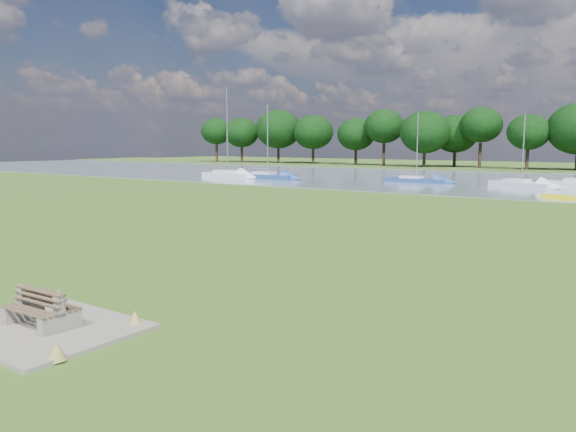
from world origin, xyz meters
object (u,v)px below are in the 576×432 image
Objects in this scene: bench_pair at (41,309)px; sailboat_3 at (416,179)px; sailboat_5 at (227,173)px; kayak at (564,197)px; sailboat_7 at (521,182)px; sailboat_0 at (267,175)px.

sailboat_3 reaches higher than bench_pair.
sailboat_3 is 22.20m from sailboat_5.
sailboat_5 is at bearing -170.59° from kayak.
sailboat_7 is at bearing 16.00° from sailboat_5.
bench_pair is at bearing -78.76° from kayak.
sailboat_7 is at bearing 9.14° from sailboat_0.
sailboat_0 is 1.17× the size of sailboat_3.
sailboat_0 is (-31.93, 6.22, 0.32)m from kayak.
sailboat_0 is 16.69m from sailboat_3.
sailboat_0 reaches higher than sailboat_3.
kayak is 19.04m from sailboat_3.
sailboat_5 reaches higher than bench_pair.
sailboat_0 is 1.24× the size of sailboat_7.
sailboat_7 reaches higher than kayak.
sailboat_3 is at bearing -156.58° from sailboat_7.
bench_pair is at bearing -66.11° from sailboat_7.
sailboat_3 is 1.05× the size of sailboat_7.
bench_pair is 54.73m from sailboat_5.
sailboat_0 is 5.57m from sailboat_5.
bench_pair is 0.24× the size of sailboat_3.
kayak is at bearing -33.98° from sailboat_3.
kayak is 37.89m from sailboat_5.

